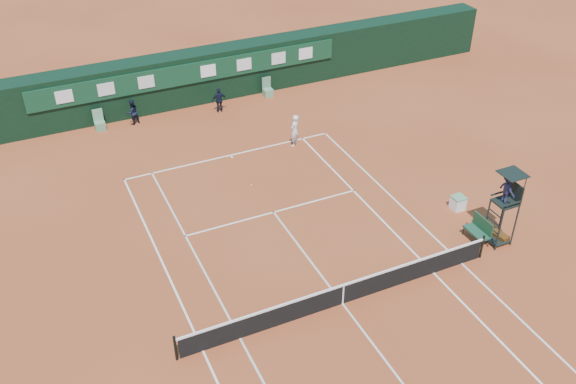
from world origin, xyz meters
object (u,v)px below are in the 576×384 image
object	(u,v)px
tennis_net	(343,294)
player_bench	(479,229)
player	(295,130)
umpire_chair	(507,194)
cooler	(458,203)

from	to	relation	value
tennis_net	player_bench	bearing A→B (deg)	7.74
player_bench	player	world-z (taller)	player
umpire_chair	cooler	bearing A→B (deg)	90.09
tennis_net	player_bench	distance (m)	7.10
player_bench	cooler	size ratio (longest dim) A/B	1.86
tennis_net	cooler	world-z (taller)	tennis_net
tennis_net	cooler	bearing A→B (deg)	22.49
umpire_chair	player	size ratio (longest dim) A/B	1.96
player_bench	umpire_chair	bearing A→B (deg)	-35.10
player_bench	player	distance (m)	11.10
cooler	tennis_net	bearing A→B (deg)	-157.51
umpire_chair	player	distance (m)	11.84
tennis_net	umpire_chair	distance (m)	7.93
tennis_net	cooler	xyz separation A→B (m)	(7.66, 3.17, -0.18)
umpire_chair	player_bench	world-z (taller)	umpire_chair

